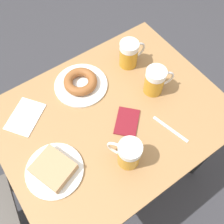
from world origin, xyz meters
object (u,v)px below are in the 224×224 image
at_px(plate_with_cake, 54,169).
at_px(beer_mug_right, 155,81).
at_px(napkin_folded, 25,117).
at_px(beer_mug_center, 129,54).
at_px(beer_mug_left, 128,153).
at_px(plate_with_donut, 81,83).
at_px(fork, 170,129).
at_px(passport_near_edge, 127,122).

distance_m(plate_with_cake, beer_mug_right, 0.53).
height_order(plate_with_cake, napkin_folded, plate_with_cake).
bearing_deg(beer_mug_center, beer_mug_left, 142.64).
relative_size(plate_with_cake, beer_mug_left, 1.67).
distance_m(beer_mug_right, napkin_folded, 0.55).
xyz_separation_m(plate_with_donut, beer_mug_left, (-0.39, 0.04, 0.04)).
distance_m(fork, passport_near_edge, 0.17).
relative_size(beer_mug_center, beer_mug_right, 1.01).
distance_m(plate_with_cake, passport_near_edge, 0.34).
distance_m(beer_mug_left, beer_mug_center, 0.47).
height_order(plate_with_cake, plate_with_donut, plate_with_donut).
height_order(beer_mug_left, beer_mug_right, same).
relative_size(plate_with_donut, beer_mug_center, 1.81).
bearing_deg(napkin_folded, beer_mug_center, -91.52).
relative_size(napkin_folded, passport_near_edge, 1.28).
bearing_deg(napkin_folded, plate_with_cake, 178.12).
bearing_deg(beer_mug_left, fork, -89.34).
xyz_separation_m(plate_with_cake, beer_mug_left, (-0.12, -0.24, 0.05)).
distance_m(beer_mug_center, napkin_folded, 0.52).
relative_size(napkin_folded, fork, 1.20).
relative_size(beer_mug_left, beer_mug_right, 1.00).
xyz_separation_m(beer_mug_right, fork, (-0.19, 0.07, -0.06)).
bearing_deg(plate_with_donut, beer_mug_left, 174.76).
height_order(plate_with_cake, beer_mug_right, beer_mug_right).
relative_size(beer_mug_right, napkin_folded, 0.65).
height_order(beer_mug_left, napkin_folded, beer_mug_left).
height_order(beer_mug_left, passport_near_edge, beer_mug_left).
relative_size(beer_mug_right, fork, 0.78).
distance_m(beer_mug_left, napkin_folded, 0.45).
relative_size(plate_with_cake, beer_mug_center, 1.65).
bearing_deg(beer_mug_center, beer_mug_right, 179.41).
bearing_deg(fork, plate_with_cake, 75.84).
bearing_deg(passport_near_edge, plate_with_donut, 12.31).
bearing_deg(plate_with_cake, fork, -104.16).
bearing_deg(beer_mug_right, plate_with_donut, 51.06).
xyz_separation_m(plate_with_donut, napkin_folded, (-0.00, 0.27, -0.02)).
height_order(beer_mug_right, fork, beer_mug_right).
bearing_deg(plate_with_cake, napkin_folded, -1.88).
xyz_separation_m(beer_mug_right, napkin_folded, (0.20, 0.52, -0.06)).
bearing_deg(passport_near_edge, beer_mug_left, 143.94).
distance_m(plate_with_donut, beer_mug_right, 0.32).
bearing_deg(fork, beer_mug_left, 90.66).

